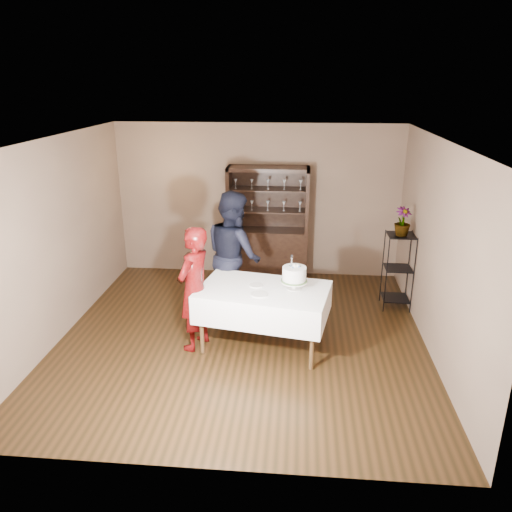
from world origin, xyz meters
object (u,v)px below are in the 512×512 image
at_px(cake, 294,275).
at_px(potted_plant, 402,222).
at_px(man, 234,255).
at_px(woman, 194,289).
at_px(china_hutch, 268,242).
at_px(plant_etagere, 398,268).
at_px(cake_table, 263,302).

height_order(cake, potted_plant, potted_plant).
bearing_deg(man, woman, 126.78).
distance_m(woman, cake, 1.31).
relative_size(man, cake, 4.04).
bearing_deg(woman, china_hutch, -175.28).
bearing_deg(woman, plant_etagere, 139.33).
relative_size(china_hutch, potted_plant, 4.65).
bearing_deg(man, cake_table, 176.82).
relative_size(china_hutch, cake_table, 1.10).
bearing_deg(potted_plant, plant_etagere, 73.71).
height_order(woman, man, man).
bearing_deg(china_hutch, cake, -78.31).
height_order(cake_table, man, man).
bearing_deg(woman, potted_plant, 138.90).
relative_size(cake_table, woman, 1.09).
bearing_deg(cake, cake_table, -176.40).
relative_size(china_hutch, plant_etagere, 1.67).
relative_size(plant_etagere, woman, 0.72).
distance_m(cake, potted_plant, 2.09).
relative_size(cake_table, cake, 3.85).
distance_m(china_hutch, plant_etagere, 2.33).
distance_m(cake_table, woman, 0.92).
xyz_separation_m(china_hutch, potted_plant, (2.07, -1.08, 0.74)).
height_order(china_hutch, potted_plant, china_hutch).
height_order(cake_table, woman, woman).
height_order(man, potted_plant, man).
distance_m(china_hutch, cake_table, 2.45).
distance_m(china_hutch, woman, 2.66).
distance_m(china_hutch, potted_plant, 2.45).
bearing_deg(potted_plant, woman, -153.07).
bearing_deg(plant_etagere, cake_table, -144.80).
bearing_deg(cake, potted_plant, 40.35).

